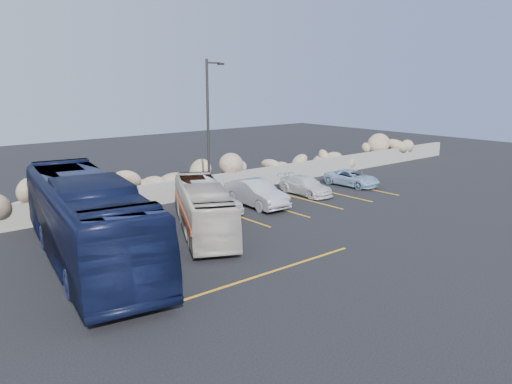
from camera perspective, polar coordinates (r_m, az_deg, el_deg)
ground at (r=19.28m, az=4.73°, el=-8.45°), size 90.00×90.00×0.00m
seawall at (r=28.54m, az=-12.33°, el=-0.40°), size 60.00×0.40×1.20m
riprap_pile at (r=29.44m, az=-13.48°, el=1.34°), size 54.00×2.80×2.60m
parking_lines at (r=26.16m, az=3.49°, el=-2.67°), size 18.16×9.36×0.01m
lamppost at (r=27.10m, az=-5.40°, el=7.08°), size 1.14×0.18×8.00m
vintage_bus at (r=23.16m, az=-6.03°, el=-1.85°), size 5.34×8.23×2.29m
tour_coach at (r=20.25m, az=-18.77°, el=-2.98°), size 4.84×12.57×3.42m
car_a at (r=26.84m, az=-5.16°, el=-0.67°), size 2.03×4.47×1.49m
car_b at (r=27.86m, az=0.03°, el=-0.14°), size 1.83×4.52×1.46m
car_c at (r=30.83m, az=5.68°, el=0.73°), size 1.74×3.92×1.12m
car_d at (r=33.80m, az=10.92°, el=1.58°), size 2.00×3.89×1.05m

